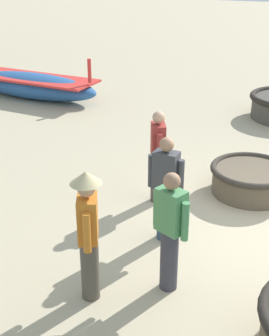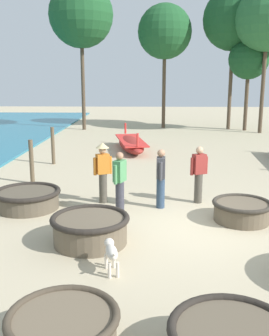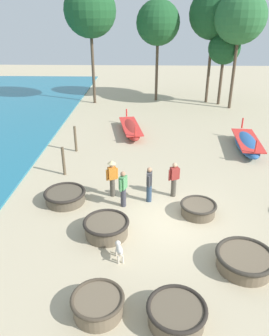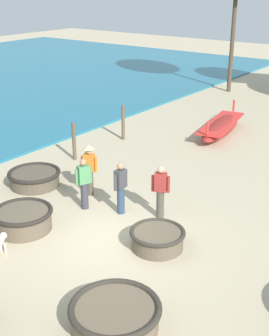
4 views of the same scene
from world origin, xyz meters
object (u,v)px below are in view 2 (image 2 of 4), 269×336
object	(u,v)px
coracle_far_right	(90,228)
dog	(111,252)
tree_tall_back	(165,32)
mooring_post_inland	(53,146)
long_boat_red_hull	(131,144)
mooring_post_shoreline	(32,162)
fisherman_hauling	(161,177)
coracle_front_left	(28,198)
fisherman_with_hat	(199,173)
coracle_front_right	(242,210)
coracle_nearest	(63,331)
tree_left_mid	(249,59)
fisherman_by_coracle	(103,169)
tree_leftmost	(268,19)
tree_right_mid	(81,15)
fisherman_crouching	(120,181)
tree_rightmost	(234,20)

from	to	relation	value
coracle_far_right	dog	world-z (taller)	coracle_far_right
tree_tall_back	mooring_post_inland	bearing A→B (deg)	-111.89
long_boat_red_hull	mooring_post_shoreline	xyz separation A→B (m)	(-2.97, -6.13, 0.40)
fisherman_hauling	mooring_post_inland	world-z (taller)	fisherman_hauling
mooring_post_inland	tree_tall_back	xyz separation A→B (m)	(4.88, 12.14, 5.63)
coracle_front_left	long_boat_red_hull	bearing A→B (deg)	74.74
fisherman_with_hat	coracle_front_right	bearing A→B (deg)	-58.43
coracle_front_left	coracle_nearest	world-z (taller)	coracle_nearest
tree_left_mid	coracle_front_left	bearing A→B (deg)	-120.34
fisherman_by_coracle	tree_leftmost	size ratio (longest dim) A/B	0.19
mooring_post_inland	fisherman_hauling	bearing A→B (deg)	-52.47
dog	mooring_post_inland	distance (m)	9.47
coracle_front_left	dog	bearing A→B (deg)	-53.62
coracle_nearest	dog	size ratio (longest dim) A/B	2.13
tree_tall_back	coracle_nearest	bearing A→B (deg)	-95.31
tree_tall_back	coracle_front_left	bearing A→B (deg)	-103.58
mooring_post_inland	tree_right_mid	bearing A→B (deg)	92.56
dog	coracle_far_right	bearing A→B (deg)	113.83
fisherman_with_hat	fisherman_crouching	xyz separation A→B (m)	(-2.10, -0.89, 0.00)
long_boat_red_hull	tree_left_mid	world-z (taller)	tree_left_mid
coracle_front_right	fisherman_with_hat	world-z (taller)	fisherman_with_hat
coracle_nearest	tree_right_mid	distance (m)	23.33
coracle_front_left	fisherman_by_coracle	bearing A→B (deg)	16.73
mooring_post_inland	dog	bearing A→B (deg)	-70.72
coracle_nearest	mooring_post_inland	distance (m)	11.39
coracle_front_right	mooring_post_inland	distance (m)	8.72
dog	tree_leftmost	bearing A→B (deg)	67.37
dog	tree_tall_back	distance (m)	21.98
tree_left_mid	coracle_far_right	bearing A→B (deg)	-112.35
mooring_post_inland	coracle_far_right	bearing A→B (deg)	-71.48
coracle_front_left	coracle_front_right	bearing A→B (deg)	-7.98
mooring_post_inland	tree_left_mid	xyz separation A→B (m)	(10.21, 10.88, 3.80)
coracle_far_right	fisherman_crouching	size ratio (longest dim) A/B	1.05
long_boat_red_hull	tree_rightmost	bearing A→B (deg)	53.34
coracle_front_right	tree_left_mid	size ratio (longest dim) A/B	0.24
coracle_far_right	tree_tall_back	world-z (taller)	tree_tall_back
fisherman_by_coracle	tree_tall_back	bearing A→B (deg)	82.22
coracle_front_right	fisherman_with_hat	distance (m)	1.75
coracle_front_left	tree_leftmost	bearing A→B (deg)	55.93
tree_tall_back	tree_leftmost	size ratio (longest dim) A/B	0.94
long_boat_red_hull	fisherman_by_coracle	size ratio (longest dim) A/B	2.66
long_boat_red_hull	tree_tall_back	size ratio (longest dim) A/B	0.54
dog	fisherman_crouching	bearing A→B (deg)	91.16
mooring_post_shoreline	tree_rightmost	bearing A→B (deg)	57.57
fisherman_with_hat	fisherman_by_coracle	size ratio (longest dim) A/B	0.94
coracle_far_right	tree_rightmost	size ratio (longest dim) A/B	0.18
coracle_far_right	tree_left_mid	xyz separation A→B (m)	(7.63, 18.57, 4.22)
coracle_nearest	tree_right_mid	xyz separation A→B (m)	(-3.21, 22.03, 6.97)
fisherman_hauling	mooring_post_shoreline	bearing A→B (deg)	150.00
fisherman_hauling	tree_left_mid	world-z (taller)	tree_left_mid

